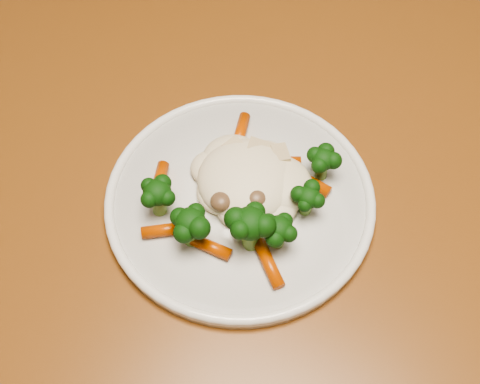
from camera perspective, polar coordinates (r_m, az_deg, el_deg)
The scene contains 3 objects.
dining_table at distance 0.74m, azimuth 0.04°, elevation 0.14°, with size 1.27×0.95×0.75m.
plate at distance 0.60m, azimuth 0.00°, elevation -0.75°, with size 0.27×0.27×0.01m, color white.
meal at distance 0.57m, azimuth 0.41°, elevation 0.03°, with size 0.18×0.18×0.05m.
Camera 1 is at (-0.11, -0.35, 1.26)m, focal length 45.00 mm.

